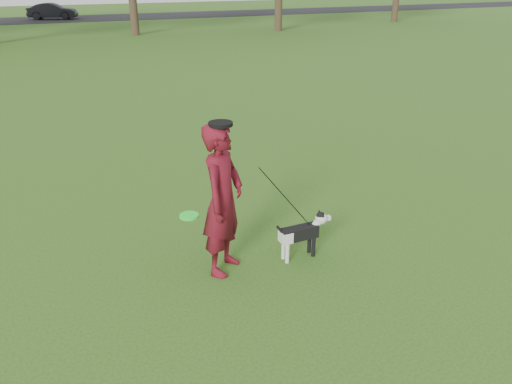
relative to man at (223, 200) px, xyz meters
name	(u,v)px	position (x,y,z in m)	size (l,w,h in m)	color
ground	(250,250)	(0.48, 0.28, -0.98)	(120.00, 120.00, 0.00)	#285116
road	(51,19)	(0.48, 40.28, -0.97)	(120.00, 7.00, 0.02)	black
man	(223,200)	(0.00, 0.00, 0.00)	(0.72, 0.47, 1.96)	#590C20
dog	(303,231)	(1.07, -0.15, -0.59)	(0.84, 0.17, 0.64)	black
car_mid	(52,11)	(0.69, 40.28, -0.34)	(1.31, 3.75, 1.24)	black
man_held_items	(281,195)	(0.76, -0.10, -0.03)	(1.78, 0.40, 1.55)	#20FF30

